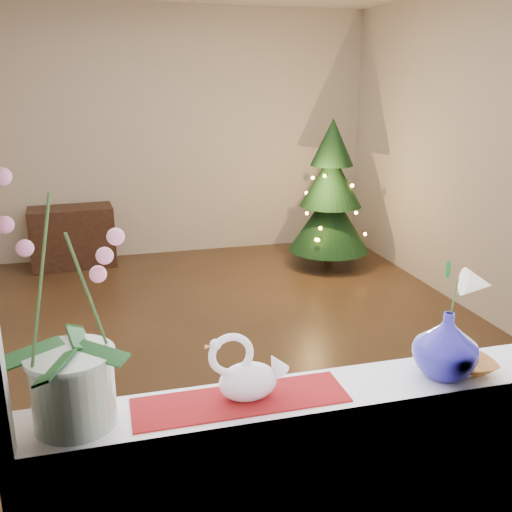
{
  "coord_description": "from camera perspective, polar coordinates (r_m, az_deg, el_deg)",
  "views": [
    {
      "loc": [
        -0.76,
        -3.96,
        1.91
      ],
      "look_at": [
        -0.07,
        -1.4,
        1.1
      ],
      "focal_mm": 40.0,
      "sensor_mm": 36.0,
      "label": 1
    }
  ],
  "objects": [
    {
      "name": "lily",
      "position": [
        2.02,
        19.15,
        -1.81
      ],
      "size": [
        0.15,
        0.09,
        0.2
      ],
      "primitive_type": null,
      "color": "white",
      "rests_on": "blue_vase"
    },
    {
      "name": "windowsill",
      "position": [
        2.03,
        9.26,
        -13.15
      ],
      "size": [
        2.2,
        0.26,
        0.04
      ],
      "primitive_type": "cube",
      "color": "white",
      "rests_on": "window_apron"
    },
    {
      "name": "wall_back",
      "position": [
        6.52,
        -8.55,
        11.91
      ],
      "size": [
        4.5,
        0.1,
        2.7
      ],
      "primitive_type": "cube",
      "color": "beige",
      "rests_on": "ground"
    },
    {
      "name": "ground",
      "position": [
        4.46,
        -3.89,
        -8.4
      ],
      "size": [
        5.0,
        5.0,
        0.0
      ],
      "primitive_type": "plane",
      "color": "#392517",
      "rests_on": "ground"
    },
    {
      "name": "blue_vase",
      "position": [
        2.1,
        18.52,
        -7.96
      ],
      "size": [
        0.31,
        0.31,
        0.27
      ],
      "primitive_type": "imported",
      "rotation": [
        0.0,
        0.0,
        0.23
      ],
      "color": "navy",
      "rests_on": "windowsill"
    },
    {
      "name": "wall_front",
      "position": [
        1.73,
        11.7,
        -2.23
      ],
      "size": [
        4.5,
        0.1,
        2.7
      ],
      "primitive_type": "cube",
      "color": "beige",
      "rests_on": "ground"
    },
    {
      "name": "side_table",
      "position": [
        6.4,
        -17.87,
        1.82
      ],
      "size": [
        0.89,
        0.49,
        0.64
      ],
      "primitive_type": "cube",
      "rotation": [
        0.0,
        0.0,
        0.07
      ],
      "color": "black",
      "rests_on": "ground"
    },
    {
      "name": "amber_dish",
      "position": [
        2.21,
        20.49,
        -10.26
      ],
      "size": [
        0.16,
        0.16,
        0.04
      ],
      "primitive_type": "imported",
      "rotation": [
        0.0,
        0.0,
        -0.03
      ],
      "color": "#A35B18",
      "rests_on": "windowsill"
    },
    {
      "name": "paperweight",
      "position": [
        2.15,
        20.25,
        -10.35
      ],
      "size": [
        0.08,
        0.08,
        0.08
      ],
      "primitive_type": "sphere",
      "rotation": [
        0.0,
        0.0,
        -0.07
      ],
      "color": "white",
      "rests_on": "windowsill"
    },
    {
      "name": "window_frame",
      "position": [
        1.68,
        11.96,
        9.44
      ],
      "size": [
        2.22,
        0.06,
        1.6
      ],
      "primitive_type": null,
      "color": "white",
      "rests_on": "windowsill"
    },
    {
      "name": "wall_right",
      "position": [
        5.0,
        22.32,
        9.33
      ],
      "size": [
        0.1,
        5.0,
        2.7
      ],
      "primitive_type": "cube",
      "color": "beige",
      "rests_on": "ground"
    },
    {
      "name": "orchid_pot",
      "position": [
        1.71,
        -18.63,
        -4.58
      ],
      "size": [
        0.27,
        0.27,
        0.77
      ],
      "primitive_type": null,
      "rotation": [
        0.0,
        0.0,
        0.01
      ],
      "color": "silver",
      "rests_on": "windowsill"
    },
    {
      "name": "xmas_tree",
      "position": [
        6.06,
        7.47,
        6.13
      ],
      "size": [
        0.87,
        0.87,
        1.56
      ],
      "primitive_type": null,
      "rotation": [
        0.0,
        0.0,
        0.02
      ],
      "color": "black",
      "rests_on": "ground"
    },
    {
      "name": "runner",
      "position": [
        1.91,
        -1.53,
        -14.22
      ],
      "size": [
        0.7,
        0.2,
        0.01
      ],
      "primitive_type": "cube",
      "color": "maroon",
      "rests_on": "windowsill"
    },
    {
      "name": "swan",
      "position": [
        1.87,
        -0.81,
        -11.09
      ],
      "size": [
        0.28,
        0.15,
        0.22
      ],
      "primitive_type": null,
      "rotation": [
        0.0,
        0.0,
        0.13
      ],
      "color": "white",
      "rests_on": "windowsill"
    }
  ]
}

